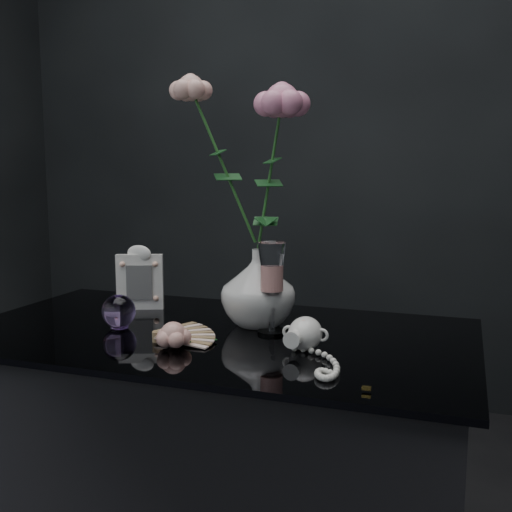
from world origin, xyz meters
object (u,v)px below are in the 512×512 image
at_px(picture_frame, 140,277).
at_px(paperweight, 119,311).
at_px(wine_glass, 272,288).
at_px(loose_rose, 173,335).
at_px(pearl_jar, 305,332).
at_px(vase, 258,288).

xyz_separation_m(picture_frame, paperweight, (0.05, -0.17, -0.04)).
height_order(wine_glass, loose_rose, wine_glass).
bearing_deg(paperweight, picture_frame, 105.36).
distance_m(picture_frame, paperweight, 0.18).
relative_size(wine_glass, paperweight, 2.64).
relative_size(loose_rose, pearl_jar, 0.65).
xyz_separation_m(picture_frame, pearl_jar, (0.45, -0.19, -0.04)).
bearing_deg(pearl_jar, paperweight, 177.49).
distance_m(paperweight, loose_rose, 0.20).
xyz_separation_m(paperweight, pearl_jar, (0.41, -0.02, -0.00)).
xyz_separation_m(wine_glass, loose_rose, (-0.14, -0.16, -0.07)).
bearing_deg(pearl_jar, picture_frame, 157.98).
relative_size(vase, paperweight, 2.32).
height_order(vase, pearl_jar, vase).
bearing_deg(loose_rose, vase, 40.55).
xyz_separation_m(vase, paperweight, (-0.27, -0.11, -0.05)).
height_order(picture_frame, pearl_jar, picture_frame).
relative_size(vase, pearl_jar, 0.73).
relative_size(paperweight, loose_rose, 0.48).
xyz_separation_m(vase, pearl_jar, (0.14, -0.13, -0.05)).
xyz_separation_m(vase, picture_frame, (-0.32, 0.05, -0.01)).
height_order(loose_rose, pearl_jar, pearl_jar).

